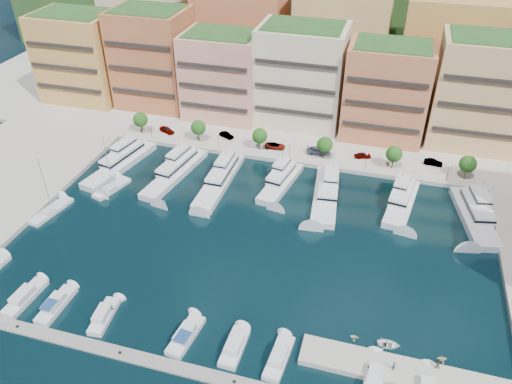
# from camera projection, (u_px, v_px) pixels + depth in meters

# --- Properties ---
(ground) EXTENTS (400.00, 400.00, 0.00)m
(ground) POSITION_uv_depth(u_px,v_px,m) (253.00, 243.00, 95.80)
(ground) COLOR black
(ground) RESTS_ON ground
(north_quay) EXTENTS (220.00, 64.00, 2.00)m
(north_quay) POSITION_uv_depth(u_px,v_px,m) (312.00, 109.00, 144.82)
(north_quay) COLOR #9E998E
(north_quay) RESTS_ON ground
(hillside) EXTENTS (240.00, 40.00, 58.00)m
(hillside) POSITION_uv_depth(u_px,v_px,m) (337.00, 55.00, 182.77)
(hillside) COLOR #1F3D19
(hillside) RESTS_ON ground
(south_pontoon) EXTENTS (72.00, 2.20, 0.35)m
(south_pontoon) POSITION_uv_depth(u_px,v_px,m) (176.00, 368.00, 72.76)
(south_pontoon) COLOR gray
(south_pontoon) RESTS_ON ground
(finger_pier) EXTENTS (32.00, 5.00, 2.00)m
(finger_pier) POSITION_uv_depth(u_px,v_px,m) (410.00, 376.00, 71.64)
(finger_pier) COLOR #9E998E
(finger_pier) RESTS_ON ground
(apartment_0) EXTENTS (22.00, 16.50, 24.80)m
(apartment_0) POSITION_uv_depth(u_px,v_px,m) (80.00, 56.00, 142.65)
(apartment_0) COLOR #CC8E4A
(apartment_0) RESTS_ON north_quay
(apartment_1) EXTENTS (20.00, 16.50, 26.80)m
(apartment_1) POSITION_uv_depth(u_px,v_px,m) (153.00, 58.00, 138.70)
(apartment_1) COLOR #B5683C
(apartment_1) RESTS_ON north_quay
(apartment_2) EXTENTS (20.00, 15.50, 22.80)m
(apartment_2) POSITION_uv_depth(u_px,v_px,m) (222.00, 75.00, 133.51)
(apartment_2) COLOR #F1A686
(apartment_2) RESTS_ON north_quay
(apartment_3) EXTENTS (22.00, 16.50, 25.80)m
(apartment_3) POSITION_uv_depth(u_px,v_px,m) (301.00, 75.00, 129.50)
(apartment_3) COLOR beige
(apartment_3) RESTS_ON north_quay
(apartment_4) EXTENTS (20.00, 15.50, 23.80)m
(apartment_4) POSITION_uv_depth(u_px,v_px,m) (386.00, 91.00, 123.52)
(apartment_4) COLOR #B46643
(apartment_4) RESTS_ON north_quay
(apartment_5) EXTENTS (22.00, 16.50, 26.80)m
(apartment_5) POSITION_uv_depth(u_px,v_px,m) (482.00, 92.00, 119.28)
(apartment_5) COLOR tan
(apartment_5) RESTS_ON north_quay
(backblock_0) EXTENTS (26.00, 18.00, 30.00)m
(backblock_0) POSITION_uv_depth(u_px,v_px,m) (151.00, 26.00, 157.62)
(backblock_0) COLOR beige
(backblock_0) RESTS_ON north_quay
(backblock_1) EXTENTS (26.00, 18.00, 30.00)m
(backblock_1) POSITION_uv_depth(u_px,v_px,m) (242.00, 34.00, 150.85)
(backblock_1) COLOR #B46643
(backblock_1) RESTS_ON north_quay
(backblock_2) EXTENTS (26.00, 18.00, 30.00)m
(backblock_2) POSITION_uv_depth(u_px,v_px,m) (341.00, 43.00, 144.07)
(backblock_2) COLOR tan
(backblock_2) RESTS_ON north_quay
(backblock_3) EXTENTS (26.00, 18.00, 30.00)m
(backblock_3) POSITION_uv_depth(u_px,v_px,m) (449.00, 53.00, 137.30)
(backblock_3) COLOR #CC8E4A
(backblock_3) RESTS_ON north_quay
(tree_0) EXTENTS (3.80, 3.80, 5.65)m
(tree_0) POSITION_uv_depth(u_px,v_px,m) (140.00, 120.00, 128.62)
(tree_0) COLOR #473323
(tree_0) RESTS_ON north_quay
(tree_1) EXTENTS (3.80, 3.80, 5.65)m
(tree_1) POSITION_uv_depth(u_px,v_px,m) (198.00, 128.00, 125.01)
(tree_1) COLOR #473323
(tree_1) RESTS_ON north_quay
(tree_2) EXTENTS (3.80, 3.80, 5.65)m
(tree_2) POSITION_uv_depth(u_px,v_px,m) (260.00, 136.00, 121.40)
(tree_2) COLOR #473323
(tree_2) RESTS_ON north_quay
(tree_3) EXTENTS (3.80, 3.80, 5.65)m
(tree_3) POSITION_uv_depth(u_px,v_px,m) (325.00, 145.00, 117.78)
(tree_3) COLOR #473323
(tree_3) RESTS_ON north_quay
(tree_4) EXTENTS (3.80, 3.80, 5.65)m
(tree_4) POSITION_uv_depth(u_px,v_px,m) (394.00, 154.00, 114.17)
(tree_4) COLOR #473323
(tree_4) RESTS_ON north_quay
(tree_5) EXTENTS (3.80, 3.80, 5.65)m
(tree_5) POSITION_uv_depth(u_px,v_px,m) (468.00, 164.00, 110.56)
(tree_5) COLOR #473323
(tree_5) RESTS_ON north_quay
(lamppost_0) EXTENTS (0.30, 0.30, 4.20)m
(lamppost_0) POSITION_uv_depth(u_px,v_px,m) (151.00, 129.00, 126.42)
(lamppost_0) COLOR black
(lamppost_0) RESTS_ON north_quay
(lamppost_1) EXTENTS (0.30, 0.30, 4.20)m
(lamppost_1) POSITION_uv_depth(u_px,v_px,m) (218.00, 138.00, 122.36)
(lamppost_1) COLOR black
(lamppost_1) RESTS_ON north_quay
(lamppost_2) EXTENTS (0.30, 0.30, 4.20)m
(lamppost_2) POSITION_uv_depth(u_px,v_px,m) (290.00, 148.00, 118.29)
(lamppost_2) COLOR black
(lamppost_2) RESTS_ON north_quay
(lamppost_3) EXTENTS (0.30, 0.30, 4.20)m
(lamppost_3) POSITION_uv_depth(u_px,v_px,m) (366.00, 159.00, 114.23)
(lamppost_3) COLOR black
(lamppost_3) RESTS_ON north_quay
(lamppost_4) EXTENTS (0.30, 0.30, 4.20)m
(lamppost_4) POSITION_uv_depth(u_px,v_px,m) (448.00, 170.00, 110.17)
(lamppost_4) COLOR black
(lamppost_4) RESTS_ON north_quay
(yacht_0) EXTENTS (8.69, 23.11, 7.30)m
(yacht_0) POSITION_uv_depth(u_px,v_px,m) (122.00, 161.00, 118.36)
(yacht_0) COLOR silver
(yacht_0) RESTS_ON ground
(yacht_1) EXTENTS (7.99, 23.12, 7.30)m
(yacht_1) POSITION_uv_depth(u_px,v_px,m) (177.00, 171.00, 115.21)
(yacht_1) COLOR silver
(yacht_1) RESTS_ON ground
(yacht_2) EXTENTS (4.76, 22.99, 7.30)m
(yacht_2) POSITION_uv_depth(u_px,v_px,m) (221.00, 177.00, 112.65)
(yacht_2) COLOR silver
(yacht_2) RESTS_ON ground
(yacht_3) EXTENTS (7.12, 17.62, 7.30)m
(yacht_3) POSITION_uv_depth(u_px,v_px,m) (281.00, 180.00, 111.72)
(yacht_3) COLOR silver
(yacht_3) RESTS_ON ground
(yacht_4) EXTENTS (7.10, 21.76, 7.30)m
(yacht_4) POSITION_uv_depth(u_px,v_px,m) (326.00, 193.00, 107.84)
(yacht_4) COLOR silver
(yacht_4) RESTS_ON ground
(yacht_5) EXTENTS (7.18, 18.46, 7.30)m
(yacht_5) POSITION_uv_depth(u_px,v_px,m) (402.00, 200.00, 105.47)
(yacht_5) COLOR silver
(yacht_5) RESTS_ON ground
(yacht_6) EXTENTS (9.03, 20.44, 7.30)m
(yacht_6) POSITION_uv_depth(u_px,v_px,m) (474.00, 213.00, 101.55)
(yacht_6) COLOR silver
(yacht_6) RESTS_ON ground
(cruiser_0) EXTENTS (3.19, 8.83, 2.55)m
(cruiser_0) POSITION_uv_depth(u_px,v_px,m) (25.00, 298.00, 83.41)
(cruiser_0) COLOR silver
(cruiser_0) RESTS_ON ground
(cruiser_1) EXTENTS (2.79, 8.44, 2.66)m
(cruiser_1) POSITION_uv_depth(u_px,v_px,m) (56.00, 305.00, 82.03)
(cruiser_1) COLOR silver
(cruiser_1) RESTS_ON ground
(cruiser_2) EXTENTS (3.15, 7.76, 2.55)m
(cruiser_2) POSITION_uv_depth(u_px,v_px,m) (104.00, 316.00, 80.07)
(cruiser_2) COLOR silver
(cruiser_2) RESTS_ON ground
(cruiser_4) EXTENTS (3.72, 8.46, 2.66)m
(cruiser_4) POSITION_uv_depth(u_px,v_px,m) (185.00, 336.00, 76.85)
(cruiser_4) COLOR silver
(cruiser_4) RESTS_ON ground
(cruiser_5) EXTENTS (2.94, 7.52, 2.55)m
(cruiser_5) POSITION_uv_depth(u_px,v_px,m) (234.00, 347.00, 75.09)
(cruiser_5) COLOR silver
(cruiser_5) RESTS_ON ground
(cruiser_6) EXTENTS (3.21, 8.36, 2.55)m
(cruiser_6) POSITION_uv_depth(u_px,v_px,m) (279.00, 358.00, 73.53)
(cruiser_6) COLOR silver
(cruiser_6) RESTS_ON ground
(cruiser_8) EXTENTS (3.16, 9.12, 2.55)m
(cruiser_8) POSITION_uv_depth(u_px,v_px,m) (374.00, 381.00, 70.41)
(cruiser_8) COLOR silver
(cruiser_8) RESTS_ON ground
(sailboat_2) EXTENTS (5.26, 9.76, 13.20)m
(sailboat_2) POSITION_uv_depth(u_px,v_px,m) (112.00, 189.00, 110.47)
(sailboat_2) COLOR silver
(sailboat_2) RESTS_ON ground
(sailboat_1) EXTENTS (4.66, 10.61, 13.20)m
(sailboat_1) POSITION_uv_depth(u_px,v_px,m) (51.00, 211.00, 103.57)
(sailboat_1) COLOR silver
(sailboat_1) RESTS_ON ground
(tender_3) EXTENTS (1.92, 1.77, 0.84)m
(tender_3) POSITION_uv_depth(u_px,v_px,m) (442.00, 358.00, 73.63)
(tender_3) COLOR beige
(tender_3) RESTS_ON ground
(tender_2) EXTENTS (3.62, 2.68, 0.72)m
(tender_2) POSITION_uv_depth(u_px,v_px,m) (389.00, 344.00, 75.78)
(tender_2) COLOR white
(tender_2) RESTS_ON ground
(tender_1) EXTENTS (1.44, 1.24, 0.75)m
(tender_1) POSITION_uv_depth(u_px,v_px,m) (354.00, 337.00, 76.96)
(tender_1) COLOR beige
(tender_1) RESTS_ON ground
(car_0) EXTENTS (4.85, 3.53, 1.53)m
(car_0) POSITION_uv_depth(u_px,v_px,m) (167.00, 130.00, 130.32)
(car_0) COLOR gray
(car_0) RESTS_ON north_quay
(car_1) EXTENTS (4.32, 2.99, 1.35)m
(car_1) POSITION_uv_depth(u_px,v_px,m) (226.00, 135.00, 128.13)
(car_1) COLOR gray
(car_1) RESTS_ON north_quay
(car_2) EXTENTS (5.20, 2.69, 1.40)m
(car_2) POSITION_uv_depth(u_px,v_px,m) (275.00, 146.00, 123.51)
(car_2) COLOR gray
(car_2) RESTS_ON north_quay
(car_3) EXTENTS (5.98, 2.91, 1.68)m
(car_3) POSITION_uv_depth(u_px,v_px,m) (319.00, 151.00, 121.24)
(car_3) COLOR gray
(car_3) RESTS_ON north_quay
(car_4) EXTENTS (4.28, 2.87, 1.35)m
(car_4) POSITION_uv_depth(u_px,v_px,m) (363.00, 155.00, 119.76)
(car_4) COLOR gray
(car_4) RESTS_ON north_quay
(car_5) EXTENTS (4.36, 1.85, 1.40)m
(car_5) POSITION_uv_depth(u_px,v_px,m) (433.00, 162.00, 117.01)
(car_5) COLOR gray
(car_5) RESTS_ON north_quay
(person_0) EXTENTS (0.57, 0.69, 1.62)m
(person_0) POSITION_uv_depth(u_px,v_px,m) (394.00, 366.00, 70.95)
(person_0) COLOR #293852
(person_0) RESTS_ON finger_pier
(person_1) EXTENTS (0.99, 0.82, 1.85)m
(person_1) POSITION_uv_depth(u_px,v_px,m) (438.00, 363.00, 71.16)
(person_1) COLOR #48392B
(person_1) RESTS_ON finger_pier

